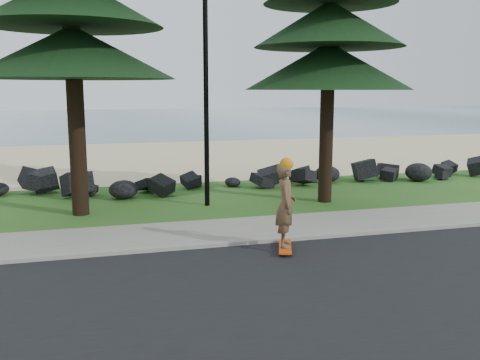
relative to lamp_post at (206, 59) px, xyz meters
The scene contains 9 objects.
ground 5.23m from the lamp_post, 90.00° to the right, with size 160.00×160.00×0.00m, color #2A5B1C.
road 8.74m from the lamp_post, 90.00° to the right, with size 160.00×7.00×0.02m, color black.
kerb 5.79m from the lamp_post, 90.00° to the right, with size 160.00×0.20×0.10m, color gray.
sidewalk 5.08m from the lamp_post, 90.00° to the right, with size 160.00×2.00×0.08m, color gray.
beach_sand 12.03m from the lamp_post, 90.00° to the left, with size 160.00×15.00×0.01m, color beige.
ocean 47.98m from the lamp_post, 90.00° to the left, with size 160.00×58.00×0.01m, color #3D6074.
seawall_boulders 4.78m from the lamp_post, 90.00° to the left, with size 60.00×2.40×1.10m, color black, non-canonical shape.
lamp_post is the anchor object (origin of this frame).
skateboarder 5.77m from the lamp_post, 82.47° to the right, with size 0.60×1.07×1.94m.
Camera 1 is at (-3.11, -11.60, 3.32)m, focal length 40.00 mm.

